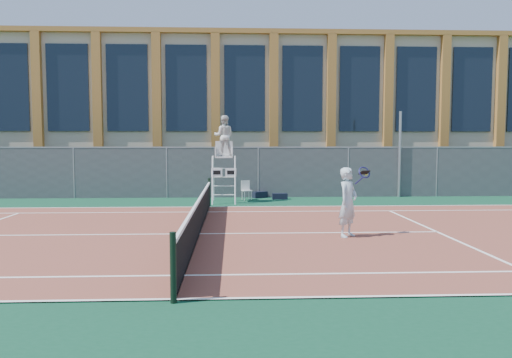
{
  "coord_description": "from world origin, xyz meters",
  "views": [
    {
      "loc": [
        0.92,
        -13.07,
        2.46
      ],
      "look_at": [
        1.64,
        3.0,
        1.25
      ],
      "focal_mm": 35.0,
      "sensor_mm": 36.0,
      "label": 1
    }
  ],
  "objects_px": {
    "steel_pole": "(400,154)",
    "plastic_chair": "(246,189)",
    "tennis_player": "(348,202)",
    "umpire_chair": "(224,138)"
  },
  "relations": [
    {
      "from": "steel_pole",
      "to": "plastic_chair",
      "type": "distance_m",
      "value": 7.02
    },
    {
      "from": "steel_pole",
      "to": "tennis_player",
      "type": "height_order",
      "value": "steel_pole"
    },
    {
      "from": "steel_pole",
      "to": "tennis_player",
      "type": "distance_m",
      "value": 10.31
    },
    {
      "from": "steel_pole",
      "to": "plastic_chair",
      "type": "relative_size",
      "value": 4.68
    },
    {
      "from": "umpire_chair",
      "to": "plastic_chair",
      "type": "xyz_separation_m",
      "value": [
        0.91,
        0.87,
        -2.11
      ]
    },
    {
      "from": "tennis_player",
      "to": "steel_pole",
      "type": "bearing_deg",
      "value": 64.42
    },
    {
      "from": "plastic_chair",
      "to": "tennis_player",
      "type": "distance_m",
      "value": 8.82
    },
    {
      "from": "steel_pole",
      "to": "umpire_chair",
      "type": "height_order",
      "value": "steel_pole"
    },
    {
      "from": "umpire_chair",
      "to": "tennis_player",
      "type": "height_order",
      "value": "umpire_chair"
    },
    {
      "from": "umpire_chair",
      "to": "plastic_chair",
      "type": "distance_m",
      "value": 2.46
    }
  ]
}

